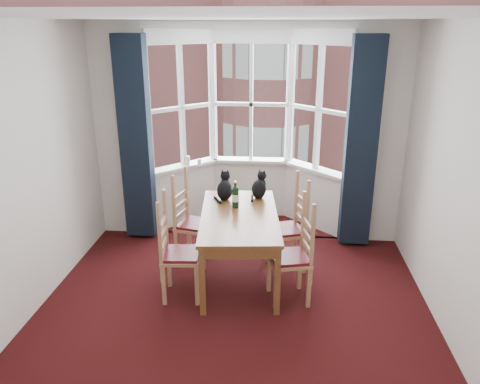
# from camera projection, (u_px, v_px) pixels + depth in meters

# --- Properties ---
(floor) EXTENTS (4.50, 4.50, 0.00)m
(floor) POSITION_uv_depth(u_px,v_px,m) (229.00, 335.00, 4.39)
(floor) COLOR black
(floor) RESTS_ON ground
(ceiling) EXTENTS (4.50, 4.50, 0.00)m
(ceiling) POSITION_uv_depth(u_px,v_px,m) (226.00, 17.00, 3.44)
(ceiling) COLOR white
(ceiling) RESTS_ON floor
(wall_left) EXTENTS (0.00, 4.50, 4.50)m
(wall_left) POSITION_uv_depth(u_px,v_px,m) (1.00, 188.00, 4.08)
(wall_left) COLOR silver
(wall_left) RESTS_ON floor
(wall_right) EXTENTS (0.00, 4.50, 4.50)m
(wall_right) POSITION_uv_depth(u_px,v_px,m) (475.00, 202.00, 3.76)
(wall_right) COLOR silver
(wall_right) RESTS_ON floor
(wall_back_pier_left) EXTENTS (0.70, 0.12, 2.80)m
(wall_back_pier_left) POSITION_uv_depth(u_px,v_px,m) (123.00, 133.00, 6.16)
(wall_back_pier_left) COLOR silver
(wall_back_pier_left) RESTS_ON floor
(wall_back_pier_right) EXTENTS (0.70, 0.12, 2.80)m
(wall_back_pier_right) POSITION_uv_depth(u_px,v_px,m) (378.00, 138.00, 5.89)
(wall_back_pier_right) COLOR silver
(wall_back_pier_right) RESTS_ON floor
(bay_window) EXTENTS (2.76, 0.94, 2.80)m
(bay_window) POSITION_uv_depth(u_px,v_px,m) (250.00, 127.00, 6.50)
(bay_window) COLOR white
(bay_window) RESTS_ON floor
(curtain_left) EXTENTS (0.38, 0.22, 2.60)m
(curtain_left) POSITION_uv_depth(u_px,v_px,m) (136.00, 140.00, 5.99)
(curtain_left) COLOR black
(curtain_left) RESTS_ON floor
(curtain_right) EXTENTS (0.38, 0.22, 2.60)m
(curtain_right) POSITION_uv_depth(u_px,v_px,m) (361.00, 145.00, 5.76)
(curtain_right) COLOR black
(curtain_right) RESTS_ON floor
(dining_table) EXTENTS (0.98, 1.63, 0.78)m
(dining_table) POSITION_uv_depth(u_px,v_px,m) (239.00, 222.00, 5.16)
(dining_table) COLOR brown
(dining_table) RESTS_ON floor
(chair_left_near) EXTENTS (0.43, 0.45, 0.92)m
(chair_left_near) POSITION_uv_depth(u_px,v_px,m) (173.00, 256.00, 4.88)
(chair_left_near) COLOR tan
(chair_left_near) RESTS_ON floor
(chair_left_far) EXTENTS (0.48, 0.50, 0.92)m
(chair_left_far) POSITION_uv_depth(u_px,v_px,m) (188.00, 225.00, 5.63)
(chair_left_far) COLOR tan
(chair_left_far) RESTS_ON floor
(chair_right_near) EXTENTS (0.48, 0.50, 0.92)m
(chair_right_near) POSITION_uv_depth(u_px,v_px,m) (298.00, 258.00, 4.82)
(chair_right_near) COLOR tan
(chair_right_near) RESTS_ON floor
(chair_right_far) EXTENTS (0.51, 0.52, 0.92)m
(chair_right_far) POSITION_uv_depth(u_px,v_px,m) (293.00, 230.00, 5.48)
(chair_right_far) COLOR tan
(chair_right_far) RESTS_ON floor
(cat_left) EXTENTS (0.19, 0.27, 0.36)m
(cat_left) POSITION_uv_depth(u_px,v_px,m) (225.00, 189.00, 5.53)
(cat_left) COLOR black
(cat_left) RESTS_ON dining_table
(cat_right) EXTENTS (0.25, 0.29, 0.34)m
(cat_right) POSITION_uv_depth(u_px,v_px,m) (259.00, 187.00, 5.59)
(cat_right) COLOR black
(cat_right) RESTS_ON dining_table
(wine_bottle) EXTENTS (0.08, 0.08, 0.31)m
(wine_bottle) POSITION_uv_depth(u_px,v_px,m) (235.00, 196.00, 5.29)
(wine_bottle) COLOR black
(wine_bottle) RESTS_ON dining_table
(candle_tall) EXTENTS (0.06, 0.06, 0.13)m
(candle_tall) POSITION_uv_depth(u_px,v_px,m) (188.00, 161.00, 6.58)
(candle_tall) COLOR white
(candle_tall) RESTS_ON bay_window
(candle_short) EXTENTS (0.06, 0.06, 0.09)m
(candle_short) POSITION_uv_depth(u_px,v_px,m) (199.00, 162.00, 6.61)
(candle_short) COLOR white
(candle_short) RESTS_ON bay_window
(street) EXTENTS (80.00, 80.00, 0.00)m
(street) POSITION_uv_depth(u_px,v_px,m) (274.00, 142.00, 36.65)
(street) COLOR #333335
(street) RESTS_ON ground
(tenement_building) EXTENTS (18.40, 7.80, 15.20)m
(tenement_building) POSITION_uv_depth(u_px,v_px,m) (270.00, 57.00, 16.98)
(tenement_building) COLOR #9E5751
(tenement_building) RESTS_ON street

